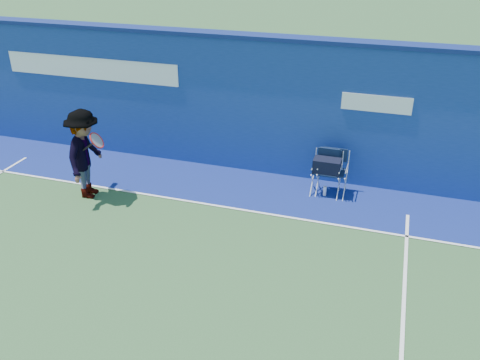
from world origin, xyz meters
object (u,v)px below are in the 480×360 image
(directors_chair_left, at_px, (326,176))
(directors_chair_right, at_px, (332,181))
(tennis_player, at_px, (85,154))
(water_bottle, at_px, (325,191))

(directors_chair_left, distance_m, directors_chair_right, 0.16)
(directors_chair_left, distance_m, tennis_player, 5.00)
(directors_chair_left, bearing_deg, directors_chair_right, 17.33)
(directors_chair_left, bearing_deg, water_bottle, -86.36)
(tennis_player, bearing_deg, water_bottle, 17.31)
(directors_chair_right, height_order, water_bottle, directors_chair_right)
(directors_chair_left, relative_size, tennis_player, 0.50)
(water_bottle, bearing_deg, directors_chair_left, 93.64)
(directors_chair_right, bearing_deg, tennis_player, -161.56)
(directors_chair_right, relative_size, tennis_player, 0.50)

